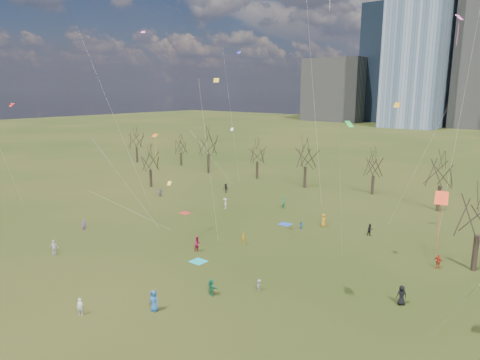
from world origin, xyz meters
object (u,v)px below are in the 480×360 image
Objects in this scene: person_1 at (80,307)px; person_4 at (243,238)px; person_2 at (198,244)px; person_0 at (154,301)px; blanket_teal at (198,261)px; blanket_navy at (285,224)px; blanket_crimson at (185,213)px.

person_1 is 0.98× the size of person_4.
person_1 is 16.35m from person_2.
person_2 is 5.73m from person_4.
person_0 is 1.01× the size of person_2.
person_0 is at bearing -65.30° from blanket_teal.
person_2 is (-2.20, -14.86, 0.89)m from blanket_navy.
person_1 is (-4.16, -4.28, -0.18)m from person_0.
person_0 is 5.97m from person_1.
person_1 is at bearing 135.25° from person_4.
person_4 is (15.12, -4.83, 0.74)m from blanket_crimson.
person_1 reaches higher than blanket_crimson.
blanket_teal is 1.08× the size of person_1.
person_2 is 1.20× the size of person_4.
person_0 is at bearing -48.75° from blanket_crimson.
person_2 reaches higher than blanket_teal.
blanket_teal is 10.86m from person_0.
blanket_navy is at bearing 89.71° from blanket_teal.
person_2 is at bearing 65.41° from person_1.
person_0 reaches higher than person_4.
person_0 is at bearing -80.58° from blanket_navy.
person_1 is at bearing -89.48° from blanket_navy.
blanket_teal is at bearing -39.35° from blanket_crimson.
blanket_teal is 7.19m from person_4.
blanket_navy is 0.88× the size of person_2.
blanket_crimson is (-14.60, 11.97, 0.00)m from blanket_teal.
blanket_crimson is 15.97m from person_2.
blanket_teal is 16.90m from blanket_navy.
blanket_navy is at bearing 90.66° from person_0.
person_4 reaches higher than person_1.
person_2 is (-6.64, 11.88, -0.01)m from person_0.
person_2 reaches higher than blanket_crimson.
person_2 is (-2.48, 16.16, 0.17)m from person_1.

